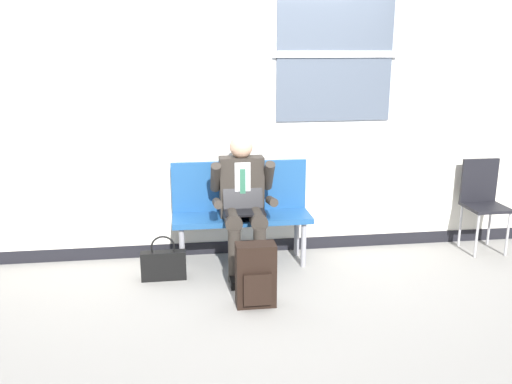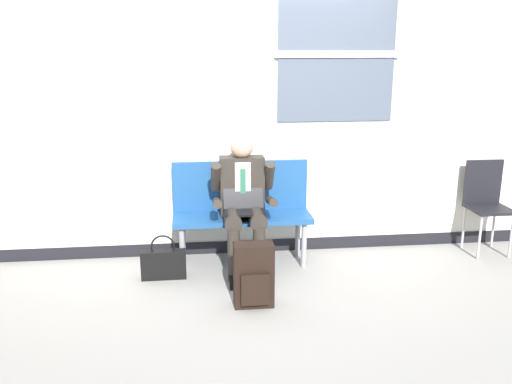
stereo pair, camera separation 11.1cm
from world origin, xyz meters
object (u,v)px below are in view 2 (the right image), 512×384
handbag (164,263)px  backpack (254,276)px  bench_with_person (241,205)px  folding_chair (486,198)px  person_seated (243,201)px

handbag → backpack: bearing=-39.6°
bench_with_person → backpack: 1.00m
bench_with_person → backpack: bearing=-89.3°
bench_with_person → handbag: 0.90m
handbag → folding_chair: size_ratio=0.45×
bench_with_person → backpack: bench_with_person is taller
bench_with_person → folding_chair: 2.43m
person_seated → backpack: 0.85m
person_seated → handbag: bearing=-169.1°
person_seated → handbag: person_seated is taller
person_seated → handbag: size_ratio=3.03×
person_seated → bench_with_person: bearing=90.0°
bench_with_person → handbag: size_ratio=3.15×
person_seated → backpack: person_seated is taller
bench_with_person → handbag: bench_with_person is taller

